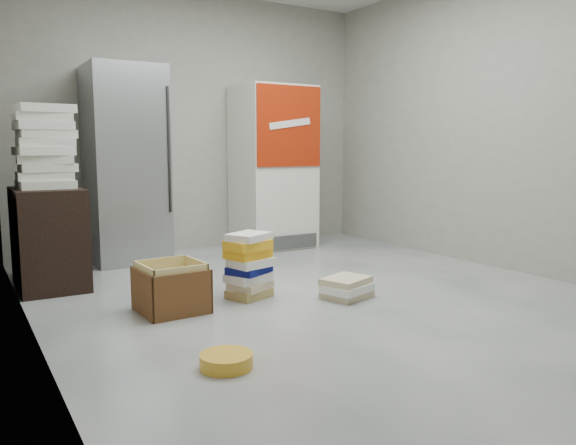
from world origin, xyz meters
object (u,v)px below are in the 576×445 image
(coke_cooler, at_px, (273,167))
(phonebook_stack_main, at_px, (249,265))
(wood_shelf, at_px, (49,238))
(cardboard_box, at_px, (171,291))
(steel_fridge, at_px, (126,165))

(coke_cooler, xyz_separation_m, phonebook_stack_main, (-1.26, -1.86, -0.66))
(wood_shelf, height_order, cardboard_box, wood_shelf)
(coke_cooler, height_order, wood_shelf, coke_cooler)
(phonebook_stack_main, xyz_separation_m, cardboard_box, (-0.62, -0.04, -0.11))
(wood_shelf, height_order, phonebook_stack_main, wood_shelf)
(coke_cooler, bearing_deg, steel_fridge, 179.82)
(steel_fridge, bearing_deg, coke_cooler, -0.18)
(steel_fridge, height_order, coke_cooler, steel_fridge)
(coke_cooler, bearing_deg, cardboard_box, -134.52)
(phonebook_stack_main, bearing_deg, cardboard_box, 163.06)
(coke_cooler, relative_size, cardboard_box, 4.04)
(coke_cooler, distance_m, wood_shelf, 2.63)
(steel_fridge, distance_m, cardboard_box, 2.09)
(wood_shelf, bearing_deg, phonebook_stack_main, -42.97)
(wood_shelf, relative_size, cardboard_box, 1.79)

